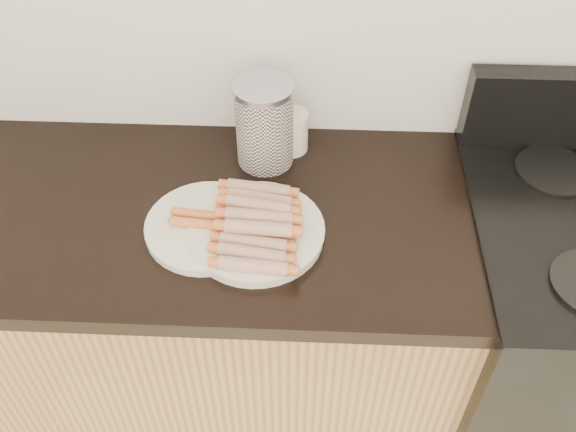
{
  "coord_description": "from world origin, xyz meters",
  "views": [
    {
      "loc": [
        0.03,
        0.69,
        1.93
      ],
      "look_at": [
        -0.01,
        1.62,
        0.96
      ],
      "focal_mm": 40.0,
      "sensor_mm": 36.0,
      "label": 1
    }
  ],
  "objects_px": {
    "side_plate": "(207,226)",
    "mug": "(291,131)",
    "canister": "(264,124)",
    "main_plate": "(257,233)"
  },
  "relations": [
    {
      "from": "main_plate",
      "to": "side_plate",
      "type": "xyz_separation_m",
      "value": [
        -0.11,
        0.01,
        0.0
      ]
    },
    {
      "from": "main_plate",
      "to": "side_plate",
      "type": "relative_size",
      "value": 1.08
    },
    {
      "from": "side_plate",
      "to": "mug",
      "type": "distance_m",
      "value": 0.34
    },
    {
      "from": "canister",
      "to": "main_plate",
      "type": "bearing_deg",
      "value": -90.42
    },
    {
      "from": "canister",
      "to": "mug",
      "type": "height_order",
      "value": "canister"
    },
    {
      "from": "main_plate",
      "to": "canister",
      "type": "height_order",
      "value": "canister"
    },
    {
      "from": "canister",
      "to": "mug",
      "type": "relative_size",
      "value": 2.06
    },
    {
      "from": "side_plate",
      "to": "mug",
      "type": "relative_size",
      "value": 2.59
    },
    {
      "from": "side_plate",
      "to": "mug",
      "type": "xyz_separation_m",
      "value": [
        0.17,
        0.29,
        0.04
      ]
    },
    {
      "from": "main_plate",
      "to": "canister",
      "type": "relative_size",
      "value": 1.35
    }
  ]
}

